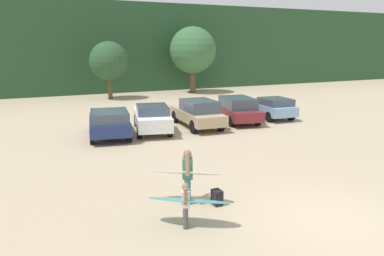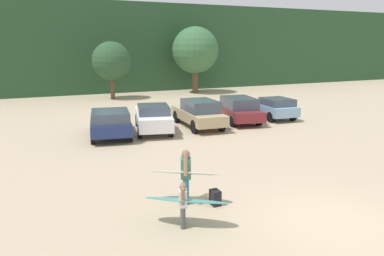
{
  "view_description": "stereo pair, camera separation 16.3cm",
  "coord_description": "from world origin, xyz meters",
  "px_view_note": "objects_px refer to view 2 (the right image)",
  "views": [
    {
      "loc": [
        -7.27,
        -6.85,
        4.53
      ],
      "look_at": [
        -0.93,
        6.78,
        1.24
      ],
      "focal_mm": 35.61,
      "sensor_mm": 36.0,
      "label": 1
    },
    {
      "loc": [
        -7.12,
        -6.91,
        4.53
      ],
      "look_at": [
        -0.93,
        6.78,
        1.24
      ],
      "focal_mm": 35.61,
      "sensor_mm": 36.0,
      "label": 2
    }
  ],
  "objects_px": {
    "parked_car_navy": "(110,122)",
    "backpack_dropped": "(215,198)",
    "person_child": "(183,203)",
    "parked_car_tan": "(199,113)",
    "parked_car_sky_blue": "(272,107)",
    "surfboard_teal": "(186,200)",
    "parked_car_white": "(153,117)",
    "person_adult": "(186,173)",
    "surfboard_white": "(183,173)",
    "parked_car_maroon": "(237,109)"
  },
  "relations": [
    {
      "from": "surfboard_white",
      "to": "backpack_dropped",
      "type": "xyz_separation_m",
      "value": [
        0.76,
        -0.53,
        -0.69
      ]
    },
    {
      "from": "parked_car_navy",
      "to": "parked_car_tan",
      "type": "bearing_deg",
      "value": -75.4
    },
    {
      "from": "parked_car_sky_blue",
      "to": "person_child",
      "type": "bearing_deg",
      "value": 139.97
    },
    {
      "from": "surfboard_teal",
      "to": "backpack_dropped",
      "type": "height_order",
      "value": "surfboard_teal"
    },
    {
      "from": "parked_car_sky_blue",
      "to": "surfboard_white",
      "type": "distance_m",
      "value": 14.16
    },
    {
      "from": "parked_car_navy",
      "to": "parked_car_maroon",
      "type": "xyz_separation_m",
      "value": [
        7.85,
        0.88,
        -0.0
      ]
    },
    {
      "from": "parked_car_white",
      "to": "surfboard_teal",
      "type": "relative_size",
      "value": 2.27
    },
    {
      "from": "parked_car_tan",
      "to": "surfboard_white",
      "type": "xyz_separation_m",
      "value": [
        -4.89,
        -9.31,
        0.1
      ]
    },
    {
      "from": "person_adult",
      "to": "person_child",
      "type": "xyz_separation_m",
      "value": [
        -0.68,
        -1.38,
        -0.24
      ]
    },
    {
      "from": "parked_car_white",
      "to": "parked_car_sky_blue",
      "type": "relative_size",
      "value": 1.18
    },
    {
      "from": "parked_car_white",
      "to": "person_child",
      "type": "relative_size",
      "value": 4.1
    },
    {
      "from": "parked_car_navy",
      "to": "parked_car_maroon",
      "type": "height_order",
      "value": "parked_car_maroon"
    },
    {
      "from": "parked_car_maroon",
      "to": "surfboard_teal",
      "type": "xyz_separation_m",
      "value": [
        -8.2,
        -11.16,
        -0.09
      ]
    },
    {
      "from": "person_adult",
      "to": "parked_car_white",
      "type": "bearing_deg",
      "value": -80.21
    },
    {
      "from": "parked_car_sky_blue",
      "to": "person_adult",
      "type": "distance_m",
      "value": 14.12
    },
    {
      "from": "surfboard_teal",
      "to": "parked_car_tan",
      "type": "bearing_deg",
      "value": -82.44
    },
    {
      "from": "parked_car_navy",
      "to": "backpack_dropped",
      "type": "distance_m",
      "value": 9.53
    },
    {
      "from": "parked_car_sky_blue",
      "to": "surfboard_white",
      "type": "bearing_deg",
      "value": 137.83
    },
    {
      "from": "parked_car_tan",
      "to": "surfboard_white",
      "type": "bearing_deg",
      "value": 156.39
    },
    {
      "from": "parked_car_tan",
      "to": "backpack_dropped",
      "type": "height_order",
      "value": "parked_car_tan"
    },
    {
      "from": "surfboard_teal",
      "to": "person_adult",
      "type": "bearing_deg",
      "value": -78.74
    },
    {
      "from": "parked_car_white",
      "to": "surfboard_white",
      "type": "bearing_deg",
      "value": -179.37
    },
    {
      "from": "parked_car_tan",
      "to": "parked_car_maroon",
      "type": "relative_size",
      "value": 0.94
    },
    {
      "from": "parked_car_navy",
      "to": "surfboard_white",
      "type": "xyz_separation_m",
      "value": [
        0.15,
        -8.93,
        0.14
      ]
    },
    {
      "from": "parked_car_white",
      "to": "parked_car_maroon",
      "type": "height_order",
      "value": "parked_car_maroon"
    },
    {
      "from": "parked_car_maroon",
      "to": "person_adult",
      "type": "bearing_deg",
      "value": 152.84
    },
    {
      "from": "backpack_dropped",
      "to": "surfboard_white",
      "type": "bearing_deg",
      "value": 145.08
    },
    {
      "from": "person_adult",
      "to": "parked_car_tan",
      "type": "bearing_deg",
      "value": -94.62
    },
    {
      "from": "parked_car_white",
      "to": "person_adult",
      "type": "relative_size",
      "value": 3.0
    },
    {
      "from": "person_child",
      "to": "surfboard_teal",
      "type": "height_order",
      "value": "person_child"
    },
    {
      "from": "parked_car_tan",
      "to": "parked_car_maroon",
      "type": "xyz_separation_m",
      "value": [
        2.81,
        0.5,
        -0.04
      ]
    },
    {
      "from": "parked_car_navy",
      "to": "parked_car_sky_blue",
      "type": "bearing_deg",
      "value": -74.9
    },
    {
      "from": "parked_car_maroon",
      "to": "surfboard_teal",
      "type": "bearing_deg",
      "value": 154.37
    },
    {
      "from": "parked_car_sky_blue",
      "to": "person_adult",
      "type": "bearing_deg",
      "value": 138.05
    },
    {
      "from": "parked_car_tan",
      "to": "backpack_dropped",
      "type": "bearing_deg",
      "value": 161.35
    },
    {
      "from": "person_adult",
      "to": "surfboard_teal",
      "type": "bearing_deg",
      "value": 89.59
    },
    {
      "from": "backpack_dropped",
      "to": "person_child",
      "type": "bearing_deg",
      "value": -148.04
    },
    {
      "from": "parked_car_navy",
      "to": "surfboard_teal",
      "type": "relative_size",
      "value": 2.07
    },
    {
      "from": "parked_car_tan",
      "to": "person_adult",
      "type": "bearing_deg",
      "value": 156.74
    },
    {
      "from": "parked_car_maroon",
      "to": "person_adult",
      "type": "xyz_separation_m",
      "value": [
        -7.63,
        -9.82,
        0.13
      ]
    },
    {
      "from": "parked_car_maroon",
      "to": "person_adult",
      "type": "height_order",
      "value": "person_adult"
    },
    {
      "from": "parked_car_white",
      "to": "person_adult",
      "type": "bearing_deg",
      "value": -178.95
    },
    {
      "from": "parked_car_sky_blue",
      "to": "surfboard_teal",
      "type": "distance_m",
      "value": 15.47
    },
    {
      "from": "parked_car_tan",
      "to": "surfboard_teal",
      "type": "relative_size",
      "value": 2.24
    },
    {
      "from": "parked_car_tan",
      "to": "parked_car_sky_blue",
      "type": "xyz_separation_m",
      "value": [
        5.33,
        0.49,
        -0.11
      ]
    },
    {
      "from": "person_child",
      "to": "parked_car_maroon",
      "type": "bearing_deg",
      "value": -103.83
    },
    {
      "from": "parked_car_sky_blue",
      "to": "parked_car_navy",
      "type": "bearing_deg",
      "value": 98.82
    },
    {
      "from": "person_adult",
      "to": "surfboard_teal",
      "type": "distance_m",
      "value": 1.47
    },
    {
      "from": "person_adult",
      "to": "person_child",
      "type": "distance_m",
      "value": 1.56
    },
    {
      "from": "surfboard_white",
      "to": "parked_car_tan",
      "type": "bearing_deg",
      "value": -84.03
    }
  ]
}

